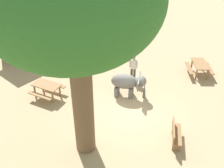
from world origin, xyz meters
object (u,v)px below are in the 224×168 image
(wooden_bench, at_px, (175,134))
(picnic_table_near, at_px, (200,66))
(elephant, at_px, (128,83))
(market_stall_red, at_px, (49,31))
(person_handler, at_px, (133,66))
(shade_tree_main, at_px, (75,4))
(market_stall_blue, at_px, (18,42))
(picnic_table_far, at_px, (47,87))

(wooden_bench, relative_size, picnic_table_near, 0.67)
(elephant, height_order, market_stall_red, market_stall_red)
(person_handler, bearing_deg, wooden_bench, 37.36)
(shade_tree_main, distance_m, market_stall_red, 11.99)
(person_handler, height_order, shade_tree_main, shade_tree_main)
(elephant, distance_m, picnic_table_near, 5.07)
(market_stall_blue, bearing_deg, picnic_table_near, -59.11)
(elephant, distance_m, person_handler, 1.67)
(market_stall_red, bearing_deg, picnic_table_far, -129.36)
(picnic_table_near, bearing_deg, wooden_bench, -23.30)
(picnic_table_near, distance_m, picnic_table_far, 9.24)
(picnic_table_far, bearing_deg, person_handler, 46.07)
(market_stall_blue, xyz_separation_m, market_stall_red, (2.60, 0.00, 0.00))
(picnic_table_near, bearing_deg, market_stall_blue, -99.85)
(elephant, bearing_deg, market_stall_red, 140.60)
(shade_tree_main, xyz_separation_m, market_stall_red, (5.37, 9.37, -5.20))
(picnic_table_far, bearing_deg, wooden_bench, -1.72)
(market_stall_blue, height_order, market_stall_red, same)
(person_handler, xyz_separation_m, market_stall_red, (-0.29, 7.54, 0.19))
(market_stall_blue, bearing_deg, market_stall_red, 0.00)
(person_handler, height_order, picnic_table_near, person_handler)
(person_handler, relative_size, market_stall_red, 0.64)
(shade_tree_main, distance_m, market_stall_blue, 11.07)
(elephant, height_order, person_handler, person_handler)
(shade_tree_main, height_order, market_stall_blue, shade_tree_main)
(person_handler, xyz_separation_m, picnic_table_far, (-4.45, 2.46, -0.36))
(elephant, relative_size, picnic_table_far, 1.02)
(shade_tree_main, relative_size, picnic_table_far, 4.69)
(person_handler, relative_size, shade_tree_main, 0.19)
(person_handler, relative_size, picnic_table_far, 0.88)
(wooden_bench, height_order, market_stall_blue, market_stall_blue)
(elephant, distance_m, wooden_bench, 4.03)
(shade_tree_main, bearing_deg, elephant, 14.02)
(wooden_bench, height_order, market_stall_red, market_stall_red)
(person_handler, relative_size, wooden_bench, 1.16)
(elephant, xyz_separation_m, market_stall_blue, (-1.41, 8.33, 0.28))
(wooden_bench, height_order, picnic_table_far, wooden_bench)
(picnic_table_near, distance_m, market_stall_blue, 11.92)
(wooden_bench, relative_size, market_stall_blue, 0.56)
(person_handler, height_order, picnic_table_far, person_handler)
(person_handler, height_order, wooden_bench, person_handler)
(shade_tree_main, bearing_deg, picnic_table_far, 74.29)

